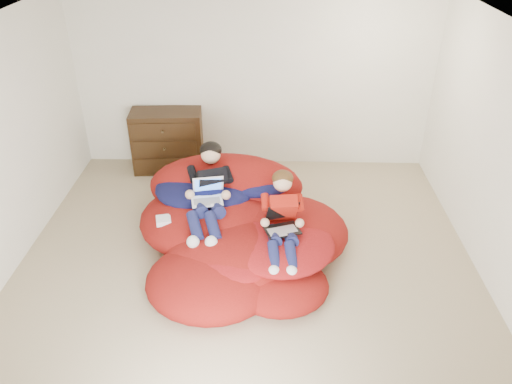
{
  "coord_description": "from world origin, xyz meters",
  "views": [
    {
      "loc": [
        0.23,
        -4.26,
        3.5
      ],
      "look_at": [
        0.09,
        0.41,
        0.7
      ],
      "focal_mm": 35.0,
      "sensor_mm": 36.0,
      "label": 1
    }
  ],
  "objects_px": {
    "beanbag_pile": "(236,227)",
    "older_boy": "(209,186)",
    "laptop_white": "(208,194)",
    "dresser": "(168,141)",
    "younger_boy": "(282,214)",
    "laptop_black": "(282,222)"
  },
  "relations": [
    {
      "from": "younger_boy",
      "to": "laptop_white",
      "type": "bearing_deg",
      "value": 155.89
    },
    {
      "from": "laptop_white",
      "to": "younger_boy",
      "type": "bearing_deg",
      "value": -24.11
    },
    {
      "from": "older_boy",
      "to": "laptop_white",
      "type": "height_order",
      "value": "older_boy"
    },
    {
      "from": "beanbag_pile",
      "to": "laptop_black",
      "type": "xyz_separation_m",
      "value": [
        0.51,
        -0.33,
        0.3
      ]
    },
    {
      "from": "younger_boy",
      "to": "laptop_black",
      "type": "xyz_separation_m",
      "value": [
        -0.0,
        -0.06,
        -0.05
      ]
    },
    {
      "from": "beanbag_pile",
      "to": "laptop_white",
      "type": "relative_size",
      "value": 6.28
    },
    {
      "from": "older_boy",
      "to": "laptop_white",
      "type": "bearing_deg",
      "value": -90.0
    },
    {
      "from": "older_boy",
      "to": "laptop_black",
      "type": "distance_m",
      "value": 1.0
    },
    {
      "from": "beanbag_pile",
      "to": "older_boy",
      "type": "bearing_deg",
      "value": 145.21
    },
    {
      "from": "older_boy",
      "to": "younger_boy",
      "type": "distance_m",
      "value": 0.96
    },
    {
      "from": "dresser",
      "to": "laptop_white",
      "type": "height_order",
      "value": "dresser"
    },
    {
      "from": "older_boy",
      "to": "younger_boy",
      "type": "relative_size",
      "value": 1.19
    },
    {
      "from": "dresser",
      "to": "laptop_white",
      "type": "bearing_deg",
      "value": -66.08
    },
    {
      "from": "laptop_white",
      "to": "older_boy",
      "type": "bearing_deg",
      "value": 90.0
    },
    {
      "from": "dresser",
      "to": "laptop_black",
      "type": "xyz_separation_m",
      "value": [
        1.61,
        -2.2,
        0.12
      ]
    },
    {
      "from": "younger_boy",
      "to": "laptop_white",
      "type": "xyz_separation_m",
      "value": [
        -0.83,
        0.37,
        0.02
      ]
    },
    {
      "from": "laptop_white",
      "to": "beanbag_pile",
      "type": "bearing_deg",
      "value": -17.82
    },
    {
      "from": "beanbag_pile",
      "to": "older_boy",
      "type": "relative_size",
      "value": 1.95
    },
    {
      "from": "laptop_white",
      "to": "laptop_black",
      "type": "bearing_deg",
      "value": -27.38
    },
    {
      "from": "dresser",
      "to": "beanbag_pile",
      "type": "relative_size",
      "value": 0.42
    },
    {
      "from": "laptop_white",
      "to": "dresser",
      "type": "bearing_deg",
      "value": 113.92
    },
    {
      "from": "older_boy",
      "to": "beanbag_pile",
      "type": "bearing_deg",
      "value": -34.79
    }
  ]
}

